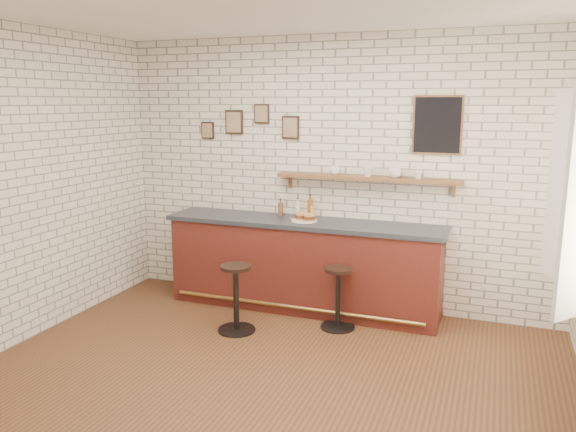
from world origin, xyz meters
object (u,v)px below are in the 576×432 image
object	(u,v)px
bar_stool_left	(236,296)
shelf_cup_b	(368,172)
shelf_cup_d	(418,175)
condiment_bottle_yellow	(311,211)
ciabatta_sandwich	(305,216)
bar_counter	(303,265)
bitters_bottle_brown	(280,208)
bitters_bottle_white	(298,209)
sandwich_plate	(304,221)
shelf_cup_c	(395,173)
bitters_bottle_amber	(310,208)
bar_stool_right	(338,296)
shelf_cup_a	(335,171)

from	to	relation	value
bar_stool_left	shelf_cup_b	xyz separation A→B (m)	(1.08, 1.05, 1.18)
shelf_cup_b	shelf_cup_d	bearing A→B (deg)	-61.10
condiment_bottle_yellow	shelf_cup_d	world-z (taller)	shelf_cup_d
ciabatta_sandwich	bar_stool_left	size ratio (longest dim) A/B	0.36
bar_counter	bitters_bottle_brown	world-z (taller)	bitters_bottle_brown
bitters_bottle_white	shelf_cup_b	size ratio (longest dim) A/B	2.03
bar_stool_left	bar_counter	bearing A→B (deg)	63.59
shelf_cup_d	sandwich_plate	bearing A→B (deg)	-156.72
bitters_bottle_white	bar_stool_left	distance (m)	1.29
bar_counter	shelf_cup_c	bearing A→B (deg)	11.99
bitters_bottle_white	shelf_cup_c	world-z (taller)	shelf_cup_c
shelf_cup_d	shelf_cup_b	bearing A→B (deg)	-168.02
shelf_cup_d	bar_counter	bearing A→B (deg)	-158.42
bar_counter	bitters_bottle_white	xyz separation A→B (m)	(-0.13, 0.18, 0.59)
bitters_bottle_amber	shelf_cup_d	distance (m)	1.25
bitters_bottle_amber	shelf_cup_c	distance (m)	1.03
bar_stool_left	shelf_cup_b	bearing A→B (deg)	44.19
bar_stool_right	shelf_cup_d	bearing A→B (deg)	42.57
condiment_bottle_yellow	shelf_cup_a	world-z (taller)	shelf_cup_a
shelf_cup_a	bar_stool_right	bearing A→B (deg)	-64.81
bitters_bottle_amber	condiment_bottle_yellow	world-z (taller)	bitters_bottle_amber
ciabatta_sandwich	bitters_bottle_brown	world-z (taller)	bitters_bottle_brown
bar_stool_left	shelf_cup_a	size ratio (longest dim) A/B	5.81
ciabatta_sandwich	bitters_bottle_amber	size ratio (longest dim) A/B	0.97
shelf_cup_d	bar_stool_left	bearing A→B (deg)	-134.95
condiment_bottle_yellow	shelf_cup_d	size ratio (longest dim) A/B	1.99
sandwich_plate	shelf_cup_c	bearing A→B (deg)	14.15
bar_stool_left	shelf_cup_c	world-z (taller)	shelf_cup_c
bar_counter	bitters_bottle_brown	bearing A→B (deg)	151.63
bitters_bottle_brown	bar_stool_left	distance (m)	1.26
bitters_bottle_brown	shelf_cup_a	world-z (taller)	shelf_cup_a
bitters_bottle_amber	condiment_bottle_yellow	bearing A→B (deg)	0.00
bar_stool_left	shelf_cup_c	distance (m)	2.09
shelf_cup_c	shelf_cup_d	distance (m)	0.24
ciabatta_sandwich	shelf_cup_c	size ratio (longest dim) A/B	1.86
shelf_cup_c	shelf_cup_d	xyz separation A→B (m)	(0.24, 0.00, -0.01)
bar_counter	bitters_bottle_white	world-z (taller)	bitters_bottle_white
sandwich_plate	shelf_cup_b	xyz separation A→B (m)	(0.64, 0.23, 0.53)
sandwich_plate	ciabatta_sandwich	size ratio (longest dim) A/B	1.12
condiment_bottle_yellow	shelf_cup_b	xyz separation A→B (m)	(0.63, 0.02, 0.47)
sandwich_plate	ciabatta_sandwich	world-z (taller)	ciabatta_sandwich
bitters_bottle_white	bitters_bottle_amber	world-z (taller)	bitters_bottle_amber
ciabatta_sandwich	bar_counter	bearing A→B (deg)	135.38
shelf_cup_a	shelf_cup_b	world-z (taller)	shelf_cup_b
bitters_bottle_brown	condiment_bottle_yellow	xyz separation A→B (m)	(0.36, 0.00, -0.00)
shelf_cup_b	bitters_bottle_white	bearing A→B (deg)	120.16
bar_counter	condiment_bottle_yellow	xyz separation A→B (m)	(0.02, 0.18, 0.58)
sandwich_plate	bar_stool_left	distance (m)	1.13
bitters_bottle_amber	shelf_cup_c	bearing A→B (deg)	1.07
bar_stool_right	shelf_cup_d	distance (m)	1.50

